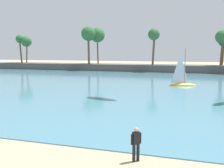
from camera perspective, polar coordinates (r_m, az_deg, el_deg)
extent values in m
cube|color=teal|center=(59.13, 9.57, 2.33)|extent=(220.00, 93.21, 0.06)
cube|color=#514C47|center=(65.61, 10.29, 3.56)|extent=(92.96, 6.00, 1.80)
cylinder|color=brown|center=(68.56, -5.35, 7.97)|extent=(0.56, 0.83, 8.16)
sphere|color=#2D6633|center=(68.72, -5.40, 11.36)|extent=(3.87, 3.87, 3.87)
cylinder|color=brown|center=(70.39, -3.29, 7.87)|extent=(0.68, 0.63, 7.92)
sphere|color=#2D6633|center=(70.53, -3.31, 11.09)|extent=(4.02, 4.02, 4.02)
cylinder|color=brown|center=(79.74, -18.86, 6.89)|extent=(0.57, 0.63, 6.40)
sphere|color=#2D6633|center=(79.80, -18.96, 9.18)|extent=(3.17, 3.17, 3.17)
cylinder|color=brown|center=(80.66, -20.12, 7.09)|extent=(0.79, 0.65, 7.13)
sphere|color=#2D6633|center=(80.75, -20.23, 9.61)|extent=(2.57, 2.57, 2.57)
cylinder|color=brown|center=(64.05, 9.46, 7.70)|extent=(0.81, 0.69, 7.64)
sphere|color=#2D6633|center=(64.19, 9.53, 11.10)|extent=(2.91, 2.91, 2.91)
cylinder|color=brown|center=(65.74, 23.72, 6.84)|extent=(0.60, 0.62, 6.85)
sphere|color=#2D6633|center=(65.83, 23.87, 9.81)|extent=(3.29, 3.29, 3.29)
cylinder|color=brown|center=(67.13, 23.95, 6.37)|extent=(0.63, 0.64, 5.80)
sphere|color=#2D6633|center=(67.17, 24.08, 8.83)|extent=(2.38, 2.38, 2.38)
cylinder|color=black|center=(12.28, 5.95, -15.24)|extent=(0.15, 0.15, 0.86)
cylinder|color=black|center=(12.18, 5.01, -15.42)|extent=(0.15, 0.15, 0.86)
cube|color=black|center=(11.97, 5.53, -12.15)|extent=(0.39, 0.37, 0.58)
sphere|color=tan|center=(11.84, 5.55, -10.28)|extent=(0.21, 0.21, 0.21)
cylinder|color=black|center=(12.09, 6.49, -12.16)|extent=(0.09, 0.09, 0.50)
cylinder|color=black|center=(11.88, 4.53, -12.50)|extent=(0.09, 0.09, 0.50)
ellipsoid|color=yellow|center=(39.18, 15.84, -0.35)|extent=(4.30, 2.23, 0.82)
cylinder|color=gray|center=(38.96, 16.29, 4.01)|extent=(0.12, 0.12, 5.15)
pyramid|color=silver|center=(38.81, 15.27, 3.46)|extent=(1.83, 0.58, 4.38)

